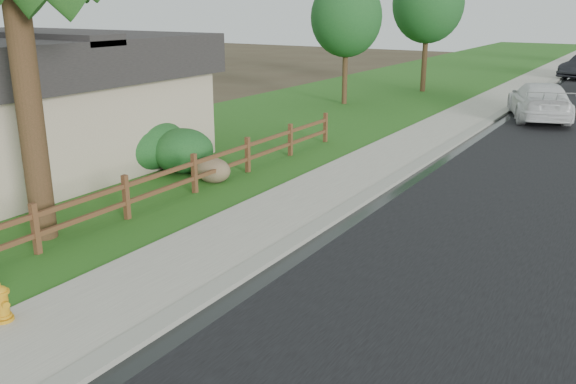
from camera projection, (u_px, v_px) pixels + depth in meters
The scene contains 14 objects.
curb at pixel (545, 87), 36.27m from camera, with size 0.40×90.00×0.12m, color #9A998C.
wet_gutter at pixel (551, 88), 36.11m from camera, with size 0.50×90.00×0.00m, color black.
sidewalk at pixel (522, 85), 36.92m from camera, with size 2.20×90.00×0.10m, color gray.
grass_strip at pixel (490, 84), 37.88m from camera, with size 1.60×90.00×0.06m, color #275919.
lawn_near at pixel (410, 79), 40.48m from camera, with size 9.00×90.00×0.04m, color #275919.
ranch_fence at pixel (162, 183), 14.82m from camera, with size 0.12×16.92×1.10m.
fire_hydrant at pixel (2, 304), 9.34m from camera, with size 0.42×0.34×0.63m.
white_suv at pixel (540, 101), 26.13m from camera, with size 2.21×5.43×1.58m, color white.
boulder at pixel (213, 170), 16.95m from camera, with size 1.07×0.80×0.71m, color brown.
shrub_b at pixel (151, 143), 18.40m from camera, with size 2.15×2.15×1.50m, color #17421C.
shrub_c at pixel (183, 151), 17.93m from camera, with size 1.81×1.81×1.31m, color #17421C.
shrub_d at pixel (145, 147), 18.19m from camera, with size 2.03×2.03×1.39m, color #17421C.
tree_near_left at pixel (346, 17), 29.06m from camera, with size 3.42×3.42×6.06m.
tree_mid_left at pixel (428, 4), 33.16m from camera, with size 3.89×3.89×6.95m.
Camera 1 is at (6.45, -4.12, 4.79)m, focal length 38.00 mm.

